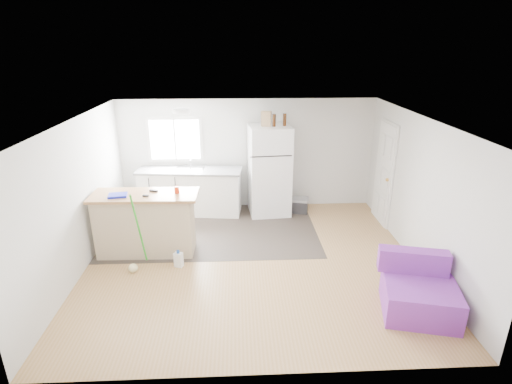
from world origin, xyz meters
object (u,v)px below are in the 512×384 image
(bottle_right, at_px, (285,120))
(kitchen_cabinets, at_px, (191,191))
(cleaner_jug, at_px, (179,259))
(bottle_left, at_px, (274,120))
(refrigerator, at_px, (269,170))
(mop, at_px, (135,258))
(purple_seat, at_px, (418,292))
(red_cup, at_px, (177,190))
(peninsula, at_px, (146,223))
(cardboard_box, at_px, (266,119))
(cooler, at_px, (298,205))
(blue_tray, at_px, (118,195))

(bottle_right, bearing_deg, kitchen_cabinets, 177.28)
(cleaner_jug, bearing_deg, bottle_left, 71.08)
(refrigerator, bearing_deg, mop, -140.88)
(purple_seat, xyz_separation_m, red_cup, (-3.48, 1.86, 0.88))
(mop, relative_size, bottle_left, 5.45)
(cleaner_jug, xyz_separation_m, bottle_left, (1.75, 2.13, 1.90))
(peninsula, xyz_separation_m, red_cup, (0.58, 0.01, 0.60))
(cardboard_box, bearing_deg, purple_seat, -62.00)
(cooler, distance_m, bottle_left, 1.95)
(cardboard_box, bearing_deg, kitchen_cabinets, 176.07)
(peninsula, height_order, red_cup, red_cup)
(kitchen_cabinets, height_order, red_cup, kitchen_cabinets)
(mop, xyz_separation_m, blue_tray, (-0.31, 0.53, 0.89))
(red_cup, bearing_deg, peninsula, -178.86)
(cooler, height_order, bottle_right, bottle_right)
(cleaner_jug, xyz_separation_m, red_cup, (-0.03, 0.54, 1.03))
(peninsula, bearing_deg, bottle_right, 33.78)
(cleaner_jug, bearing_deg, bottle_right, 68.46)
(cardboard_box, bearing_deg, bottle_left, -14.70)
(cooler, xyz_separation_m, purple_seat, (1.13, -3.49, 0.12))
(cleaner_jug, bearing_deg, mop, -151.78)
(refrigerator, height_order, blue_tray, refrigerator)
(red_cup, height_order, cardboard_box, cardboard_box)
(refrigerator, bearing_deg, cardboard_box, -159.48)
(peninsula, bearing_deg, red_cup, 2.15)
(kitchen_cabinets, xyz_separation_m, bottle_right, (1.99, -0.09, 1.53))
(refrigerator, distance_m, red_cup, 2.40)
(cardboard_box, height_order, bottle_left, cardboard_box)
(blue_tray, distance_m, bottle_left, 3.35)
(purple_seat, distance_m, cardboard_box, 4.33)
(cooler, relative_size, bottle_left, 1.92)
(refrigerator, relative_size, cooler, 3.97)
(kitchen_cabinets, xyz_separation_m, refrigerator, (1.69, -0.07, 0.45))
(refrigerator, distance_m, bottle_right, 1.12)
(cleaner_jug, bearing_deg, kitchen_cabinets, 110.96)
(bottle_left, bearing_deg, refrigerator, 134.04)
(kitchen_cabinets, distance_m, mop, 2.48)
(peninsula, bearing_deg, bottle_left, 35.22)
(red_cup, bearing_deg, refrigerator, 44.40)
(peninsula, bearing_deg, kitchen_cabinets, 72.44)
(cleaner_jug, relative_size, bottle_left, 1.19)
(refrigerator, xyz_separation_m, bottle_right, (0.30, -0.02, 1.08))
(cleaner_jug, bearing_deg, refrigerator, 73.32)
(purple_seat, relative_size, blue_tray, 3.78)
(kitchen_cabinets, relative_size, refrigerator, 1.18)
(mop, height_order, red_cup, mop)
(kitchen_cabinets, bearing_deg, mop, -99.79)
(kitchen_cabinets, distance_m, bottle_left, 2.35)
(peninsula, bearing_deg, cooler, 30.38)
(purple_seat, relative_size, cleaner_jug, 3.80)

